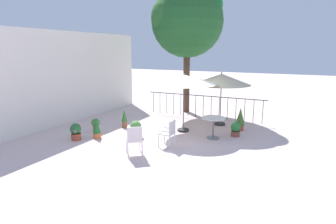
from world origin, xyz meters
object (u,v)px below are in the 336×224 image
patio_chair_0 (169,132)px  potted_plant_3 (124,118)px  cafe_table_0 (213,124)px  potted_plant_4 (96,124)px  patio_chair_1 (134,138)px  potted_plant_5 (240,118)px  patio_umbrella_1 (184,80)px  potted_plant_2 (76,131)px  potted_plant_0 (236,129)px  patio_umbrella_0 (221,80)px  shade_tree (187,21)px  potted_plant_6 (136,128)px  potted_plant_1 (97,128)px

patio_chair_0 → potted_plant_3: size_ratio=1.17×
cafe_table_0 → potted_plant_3: bearing=93.4°
potted_plant_4 → potted_plant_3: bearing=-32.1°
potted_plant_3 → cafe_table_0: bearing=-86.6°
cafe_table_0 → patio_chair_0: 1.78m
cafe_table_0 → patio_chair_1: 3.06m
patio_chair_0 → potted_plant_5: bearing=-28.8°
patio_umbrella_1 → potted_plant_2: patio_umbrella_1 is taller
patio_chair_1 → potted_plant_0: bearing=-34.0°
patio_umbrella_0 → patio_umbrella_1: (-1.52, 0.99, 0.09)m
shade_tree → patio_chair_1: size_ratio=6.72×
potted_plant_4 → potted_plant_6: (0.17, -1.67, 0.03)m
potted_plant_0 → patio_chair_0: bearing=141.6°
patio_umbrella_0 → potted_plant_5: patio_umbrella_0 is taller
patio_umbrella_0 → potted_plant_3: 4.17m
patio_umbrella_0 → cafe_table_0: 2.34m
potted_plant_4 → potted_plant_5: bearing=-61.1°
patio_umbrella_0 → patio_umbrella_1: patio_umbrella_1 is taller
potted_plant_0 → potted_plant_3: (-0.82, 4.22, 0.12)m
potted_plant_6 → patio_chair_1: bearing=-148.5°
potted_plant_3 → potted_plant_5: (1.67, -4.19, 0.09)m
shade_tree → patio_chair_0: bearing=-162.8°
potted_plant_3 → potted_plant_4: potted_plant_3 is taller
potted_plant_0 → shade_tree: bearing=46.3°
patio_chair_0 → potted_plant_2: 3.27m
potted_plant_0 → potted_plant_2: size_ratio=0.88×
shade_tree → patio_chair_1: bearing=-170.5°
patio_chair_1 → potted_plant_0: (3.24, -2.19, -0.26)m
patio_umbrella_1 → potted_plant_4: patio_umbrella_1 is taller
potted_plant_6 → potted_plant_5: bearing=-51.6°
potted_plant_0 → patio_umbrella_1: bearing=96.8°
potted_plant_4 → potted_plant_5: 5.50m
patio_umbrella_1 → potted_plant_6: size_ratio=4.28×
patio_umbrella_1 → potted_plant_6: 2.48m
patio_chair_1 → potted_plant_0: size_ratio=1.76×
potted_plant_4 → patio_chair_1: bearing=-118.4°
patio_chair_0 → potted_plant_4: patio_chair_0 is taller
patio_umbrella_1 → potted_plant_0: 2.59m
patio_umbrella_0 → potted_plant_3: patio_umbrella_0 is taller
patio_chair_0 → patio_chair_1: (-1.17, 0.54, 0.03)m
cafe_table_0 → potted_plant_2: size_ratio=1.42×
patio_chair_1 → potted_plant_5: patio_chair_1 is taller
potted_plant_1 → potted_plant_4: bearing=43.1°
patio_chair_1 → patio_chair_0: bearing=-24.9°
shade_tree → patio_chair_0: 6.65m
patio_umbrella_1 → potted_plant_4: size_ratio=4.75×
patio_umbrella_1 → potted_plant_1: patio_umbrella_1 is taller
potted_plant_4 → patio_chair_0: bearing=-94.8°
potted_plant_5 → potted_plant_4: bearing=118.9°
potted_plant_2 → potted_plant_5: bearing=-52.0°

